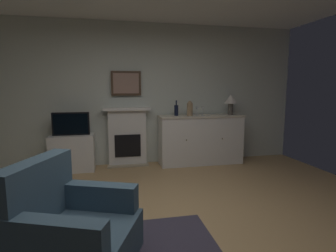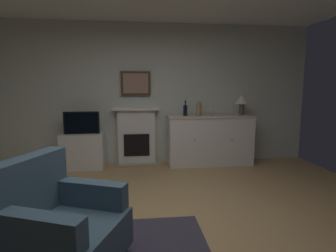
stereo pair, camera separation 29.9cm
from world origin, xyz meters
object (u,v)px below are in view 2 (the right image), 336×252
object	(u,v)px
sideboard_cabinet	(210,140)
tv_cabinet	(83,151)
wine_glass_center	(212,109)
vase_decorative	(199,109)
armchair	(59,226)
wine_bottle	(185,110)
fireplace_unit	(137,136)
wine_glass_left	(206,109)
table_lamp	(242,101)
tv_set	(82,123)
framed_picture	(136,83)

from	to	relation	value
sideboard_cabinet	tv_cabinet	xyz separation A→B (m)	(-2.37, 0.02, -0.15)
wine_glass_center	vase_decorative	world-z (taller)	vase_decorative
armchair	tv_cabinet	bearing A→B (deg)	97.38
wine_bottle	fireplace_unit	bearing A→B (deg)	171.43
wine_glass_left	vase_decorative	bearing A→B (deg)	-161.09
wine_glass_left	wine_glass_center	xyz separation A→B (m)	(0.11, -0.02, 0.00)
wine_bottle	armchair	bearing A→B (deg)	-117.88
fireplace_unit	sideboard_cabinet	bearing A→B (deg)	-7.23
table_lamp	tv_cabinet	world-z (taller)	table_lamp
wine_glass_center	fireplace_unit	bearing A→B (deg)	172.43
sideboard_cabinet	wine_bottle	bearing A→B (deg)	175.36
wine_glass_center	tv_set	bearing A→B (deg)	179.90
fireplace_unit	wine_glass_left	xyz separation A→B (m)	(1.32, -0.17, 0.52)
framed_picture	vase_decorative	world-z (taller)	framed_picture
table_lamp	armchair	size ratio (longest dim) A/B	0.39
armchair	tv_set	bearing A→B (deg)	97.44
tv_cabinet	wine_bottle	bearing A→B (deg)	0.72
fireplace_unit	wine_glass_center	bearing A→B (deg)	-7.57
fireplace_unit	sideboard_cabinet	distance (m)	1.41
framed_picture	armchair	world-z (taller)	framed_picture
tv_set	armchair	distance (m)	2.89
tv_cabinet	armchair	size ratio (longest dim) A/B	0.73
wine_glass_center	tv_cabinet	world-z (taller)	wine_glass_center
vase_decorative	tv_cabinet	distance (m)	2.27
armchair	sideboard_cabinet	bearing A→B (deg)	54.83
fireplace_unit	vase_decorative	size ratio (longest dim) A/B	3.91
wine_bottle	wine_glass_left	bearing A→B (deg)	-4.90
fireplace_unit	framed_picture	size ratio (longest dim) A/B	2.00
tv_cabinet	vase_decorative	bearing A→B (deg)	-1.75
fireplace_unit	tv_set	size ratio (longest dim) A/B	1.77
tv_set	wine_glass_left	bearing A→B (deg)	0.32
framed_picture	sideboard_cabinet	bearing A→B (deg)	-9.05
tv_set	sideboard_cabinet	bearing A→B (deg)	0.20
tv_cabinet	tv_set	world-z (taller)	tv_set
fireplace_unit	tv_cabinet	distance (m)	1.01
table_lamp	tv_cabinet	bearing A→B (deg)	179.71
sideboard_cabinet	vase_decorative	size ratio (longest dim) A/B	5.77
sideboard_cabinet	tv_set	size ratio (longest dim) A/B	2.62
table_lamp	wine_glass_left	distance (m)	0.70
wine_glass_center	tv_set	xyz separation A→B (m)	(-2.40, 0.00, -0.22)
wine_glass_left	tv_cabinet	xyz separation A→B (m)	(-2.29, 0.01, -0.74)
sideboard_cabinet	tv_cabinet	bearing A→B (deg)	179.64
fireplace_unit	table_lamp	world-z (taller)	table_lamp
armchair	table_lamp	bearing A→B (deg)	47.46
framed_picture	tv_set	world-z (taller)	framed_picture
sideboard_cabinet	tv_cabinet	world-z (taller)	sideboard_cabinet
fireplace_unit	tv_set	world-z (taller)	fireplace_unit
table_lamp	wine_glass_left	size ratio (longest dim) A/B	2.42
table_lamp	wine_glass_center	bearing A→B (deg)	-178.77
tv_set	table_lamp	bearing A→B (deg)	0.16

